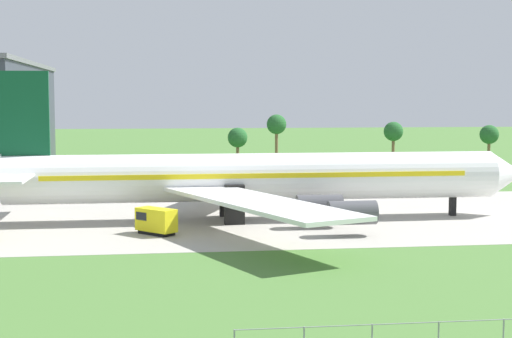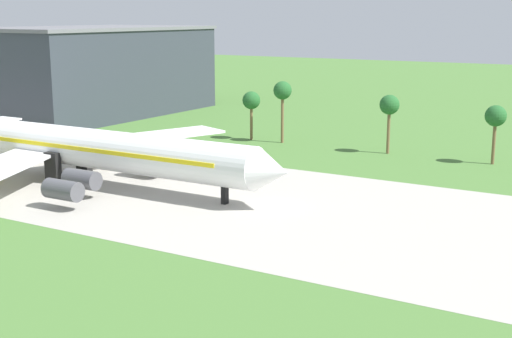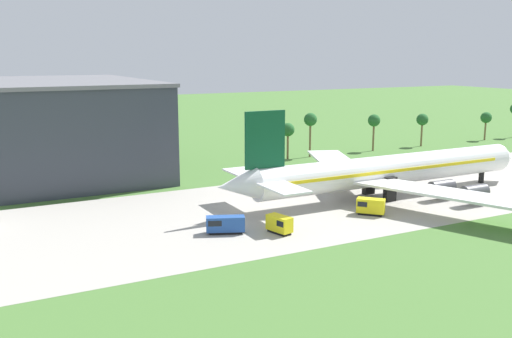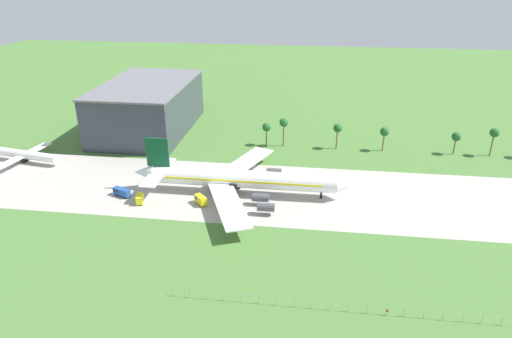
{
  "view_description": "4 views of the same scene",
  "coord_description": "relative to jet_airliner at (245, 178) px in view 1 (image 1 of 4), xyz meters",
  "views": [
    {
      "loc": [
        -44.49,
        -97.89,
        15.06
      ],
      "look_at": [
        -31.71,
        -2.06,
        6.35
      ],
      "focal_mm": 55.0,
      "sensor_mm": 36.0,
      "label": 1
    },
    {
      "loc": [
        44.65,
        -79.54,
        24.93
      ],
      "look_at": [
        -1.27,
        -2.06,
        5.35
      ],
      "focal_mm": 50.0,
      "sensor_mm": 36.0,
      "label": 2
    },
    {
      "loc": [
        -106.82,
        -88.05,
        27.75
      ],
      "look_at": [
        -62.16,
        -2.06,
        8.3
      ],
      "focal_mm": 40.0,
      "sensor_mm": 36.0,
      "label": 3
    },
    {
      "loc": [
        -10.02,
        -135.74,
        70.3
      ],
      "look_at": [
        -28.51,
        5.0,
        6.0
      ],
      "focal_mm": 32.0,
      "sensor_mm": 36.0,
      "label": 4
    }
  ],
  "objects": [
    {
      "name": "baggage_tug",
      "position": [
        -11.15,
        -9.06,
        -3.73
      ],
      "size": [
        4.76,
        4.9,
        2.93
      ],
      "color": "black",
      "rests_on": "ground_plane"
    },
    {
      "name": "jet_airliner",
      "position": [
        0.0,
        0.0,
        0.0
      ],
      "size": [
        72.98,
        62.52,
        18.33
      ],
      "color": "white",
      "rests_on": "ground_plane"
    },
    {
      "name": "ground_plane",
      "position": [
        33.05,
        2.06,
        -5.29
      ],
      "size": [
        600.0,
        600.0,
        0.0
      ],
      "primitive_type": "plane",
      "color": "#477233"
    },
    {
      "name": "palm_tree_row",
      "position": [
        54.66,
        45.07,
        3.38
      ],
      "size": [
        108.66,
        3.6,
        12.19
      ],
      "color": "brown",
      "rests_on": "ground_plane"
    },
    {
      "name": "taxiway_strip",
      "position": [
        33.05,
        2.06,
        -5.28
      ],
      "size": [
        320.0,
        44.0,
        0.02
      ],
      "color": "#A8A399",
      "rests_on": "ground_plane"
    }
  ]
}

